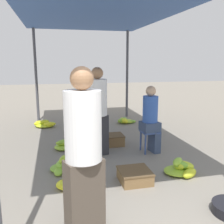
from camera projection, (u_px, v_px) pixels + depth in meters
The scene contains 15 objects.
canopy_post_back_left at pixel (36, 76), 7.52m from camera, with size 0.08×0.08×2.79m, color #4C4C51.
canopy_post_back_right at pixel (127, 75), 8.17m from camera, with size 0.08×0.08×2.79m, color #4C4C51.
canopy_tarp at pixel (101, 8), 4.72m from camera, with size 3.27×6.37×0.04m, color #33569E.
vendor_foreground at pixel (83, 151), 2.53m from camera, with size 0.48×0.48×1.76m.
stool at pixel (150, 135), 5.04m from camera, with size 0.34×0.34×0.45m.
vendor_seated at pixel (151, 118), 4.97m from camera, with size 0.38×0.38×1.35m.
banana_pile_left_0 at pixel (71, 184), 3.63m from camera, with size 0.41×0.47×0.14m.
banana_pile_left_1 at pixel (67, 145), 5.27m from camera, with size 0.50×0.43×0.21m.
banana_pile_left_2 at pixel (65, 167), 4.19m from camera, with size 0.56×0.50×0.24m.
banana_pile_left_3 at pixel (44, 124), 7.05m from camera, with size 0.64×0.50×0.20m.
banana_pile_right_0 at pixel (181, 169), 4.06m from camera, with size 0.52×0.52×0.28m.
banana_pile_right_1 at pixel (125, 121), 7.50m from camera, with size 0.62×0.51×0.17m.
crate_near at pixel (135, 176), 3.81m from camera, with size 0.48×0.48×0.19m.
crate_mid at pixel (114, 140), 5.52m from camera, with size 0.43×0.43×0.23m.
shopper_walking_mid at pixel (98, 110), 4.79m from camera, with size 0.43×0.43×1.71m.
Camera 1 is at (-0.95, -1.65, 1.80)m, focal length 40.00 mm.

